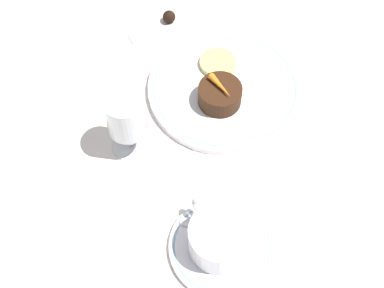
{
  "coord_description": "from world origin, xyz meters",
  "views": [
    {
      "loc": [
        -0.43,
        0.31,
        0.75
      ],
      "look_at": [
        -0.06,
        0.07,
        0.04
      ],
      "focal_mm": 50.0,
      "sensor_mm": 36.0,
      "label": 1
    }
  ],
  "objects_px": {
    "coffee_cup": "(219,238)",
    "fork": "(164,27)",
    "wine_glass": "(126,118)",
    "dinner_plate": "(224,88)",
    "dessert_cake": "(219,94)"
  },
  "relations": [
    {
      "from": "coffee_cup",
      "to": "fork",
      "type": "bearing_deg",
      "value": -20.67
    },
    {
      "from": "coffee_cup",
      "to": "wine_glass",
      "type": "relative_size",
      "value": 0.93
    },
    {
      "from": "dinner_plate",
      "to": "dessert_cake",
      "type": "height_order",
      "value": "dessert_cake"
    },
    {
      "from": "wine_glass",
      "to": "dinner_plate",
      "type": "bearing_deg",
      "value": -86.69
    },
    {
      "from": "wine_glass",
      "to": "fork",
      "type": "height_order",
      "value": "wine_glass"
    },
    {
      "from": "wine_glass",
      "to": "dessert_cake",
      "type": "height_order",
      "value": "wine_glass"
    },
    {
      "from": "dinner_plate",
      "to": "fork",
      "type": "xyz_separation_m",
      "value": [
        0.18,
        0.01,
        -0.01
      ]
    },
    {
      "from": "wine_glass",
      "to": "dessert_cake",
      "type": "xyz_separation_m",
      "value": [
        -0.01,
        -0.17,
        -0.05
      ]
    },
    {
      "from": "fork",
      "to": "dessert_cake",
      "type": "relative_size",
      "value": 2.49
    },
    {
      "from": "dinner_plate",
      "to": "wine_glass",
      "type": "relative_size",
      "value": 2.14
    },
    {
      "from": "dinner_plate",
      "to": "dessert_cake",
      "type": "xyz_separation_m",
      "value": [
        -0.02,
        0.03,
        0.02
      ]
    },
    {
      "from": "coffee_cup",
      "to": "fork",
      "type": "relative_size",
      "value": 0.63
    },
    {
      "from": "dinner_plate",
      "to": "dessert_cake",
      "type": "distance_m",
      "value": 0.04
    },
    {
      "from": "coffee_cup",
      "to": "wine_glass",
      "type": "distance_m",
      "value": 0.23
    },
    {
      "from": "fork",
      "to": "dessert_cake",
      "type": "height_order",
      "value": "dessert_cake"
    }
  ]
}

